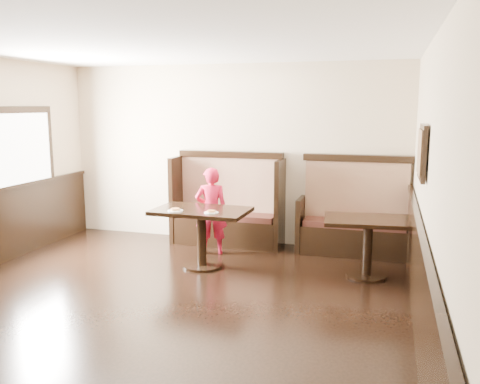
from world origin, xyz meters
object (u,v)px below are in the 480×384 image
at_px(booth_main, 228,210).
at_px(table_neighbor, 368,233).
at_px(booth_neighbor, 354,221).
at_px(table_main, 201,223).
at_px(child, 211,211).

height_order(booth_main, table_neighbor, booth_main).
height_order(booth_neighbor, table_main, booth_neighbor).
xyz_separation_m(booth_main, booth_neighbor, (1.95, -0.00, -0.05)).
relative_size(booth_neighbor, child, 1.29).
relative_size(table_main, child, 1.00).
xyz_separation_m(booth_neighbor, table_neighbor, (0.23, -1.04, 0.09)).
distance_m(table_main, child, 0.64).
bearing_deg(table_neighbor, child, 163.09).
xyz_separation_m(table_main, table_neighbor, (2.16, 0.21, -0.04)).
bearing_deg(table_neighbor, booth_neighbor, 96.41).
bearing_deg(table_main, table_neighbor, 7.68).
distance_m(booth_main, table_neighbor, 2.42).
bearing_deg(child, table_main, 78.01).
relative_size(booth_main, child, 1.37).
xyz_separation_m(booth_neighbor, table_main, (-1.93, -1.25, 0.13)).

